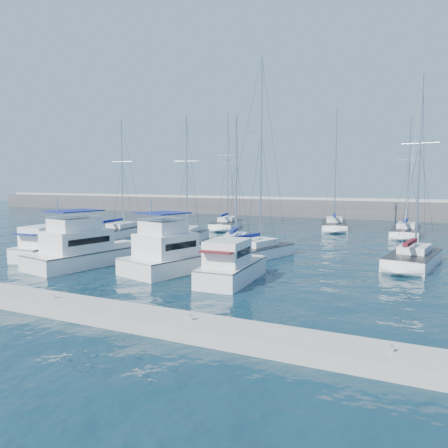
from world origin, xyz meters
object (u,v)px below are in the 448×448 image
at_px(sailboat_back_c, 406,232).
at_px(sailboat_back_b, 334,225).
at_px(sailboat_mid_c, 235,244).
at_px(sailboat_mid_d, 255,251).
at_px(sailboat_mid_e, 413,259).
at_px(motor_yacht_port_inner, 86,250).
at_px(sailboat_mid_b, 185,237).
at_px(motor_yacht_stbd_outer, 230,267).
at_px(sailboat_back_a, 226,224).
at_px(motor_yacht_stbd_inner, 172,256).
at_px(sailboat_mid_a, 120,232).
at_px(motor_yacht_port_outer, 47,248).

bearing_deg(sailboat_back_c, sailboat_back_b, 155.91).
distance_m(sailboat_mid_c, sailboat_mid_d, 4.40).
distance_m(sailboat_mid_c, sailboat_mid_e, 15.45).
distance_m(motor_yacht_port_inner, sailboat_mid_d, 13.72).
relative_size(sailboat_mid_b, sailboat_back_c, 0.96).
bearing_deg(sailboat_mid_d, motor_yacht_stbd_outer, -63.16).
xyz_separation_m(sailboat_mid_b, sailboat_back_a, (-1.88, 14.27, 0.03)).
distance_m(motor_yacht_stbd_inner, sailboat_mid_c, 10.76).
bearing_deg(sailboat_mid_a, sailboat_mid_b, -13.04).
bearing_deg(sailboat_mid_a, motor_yacht_stbd_inner, -47.62).
bearing_deg(motor_yacht_port_inner, sailboat_mid_c, 68.39).
distance_m(motor_yacht_stbd_outer, sailboat_back_c, 31.27).
bearing_deg(sailboat_mid_d, sailboat_back_c, 78.35).
relative_size(motor_yacht_port_inner, sailboat_mid_d, 0.60).
height_order(sailboat_mid_d, sailboat_back_b, sailboat_mid_d).
height_order(motor_yacht_port_outer, sailboat_mid_c, sailboat_mid_c).
bearing_deg(sailboat_mid_e, sailboat_back_a, 152.48).
distance_m(sailboat_mid_d, sailboat_back_a, 23.15).
xyz_separation_m(sailboat_mid_c, sailboat_back_c, (13.85, 18.04, -0.01)).
bearing_deg(sailboat_back_a, motor_yacht_port_inner, -100.09).
xyz_separation_m(motor_yacht_port_inner, sailboat_mid_d, (10.62, 8.66, -0.58)).
height_order(motor_yacht_stbd_outer, sailboat_back_a, sailboat_back_a).
bearing_deg(motor_yacht_stbd_outer, motor_yacht_stbd_inner, 163.22).
height_order(motor_yacht_stbd_inner, sailboat_mid_e, sailboat_mid_e).
bearing_deg(motor_yacht_port_inner, motor_yacht_port_outer, -176.38).
xyz_separation_m(sailboat_mid_c, sailboat_mid_e, (15.42, -0.95, 0.01)).
bearing_deg(sailboat_back_a, sailboat_mid_e, -49.09).
distance_m(sailboat_mid_c, sailboat_back_c, 22.75).
xyz_separation_m(sailboat_mid_a, sailboat_back_a, (7.68, 13.17, 0.02)).
bearing_deg(motor_yacht_port_inner, sailboat_mid_b, 99.06).
distance_m(sailboat_mid_a, sailboat_mid_d, 20.82).
relative_size(motor_yacht_stbd_outer, sailboat_back_a, 0.42).
height_order(sailboat_back_b, sailboat_back_c, sailboat_back_b).
height_order(sailboat_mid_d, sailboat_back_c, sailboat_mid_d).
xyz_separation_m(motor_yacht_stbd_outer, sailboat_back_c, (8.78, 30.01, -0.43)).
xyz_separation_m(motor_yacht_port_outer, sailboat_back_b, (16.90, 33.22, -0.41)).
distance_m(motor_yacht_port_outer, sailboat_mid_a, 15.25).
bearing_deg(motor_yacht_stbd_outer, sailboat_mid_c, 109.37).
bearing_deg(sailboat_back_b, sailboat_mid_e, -77.50).
bearing_deg(sailboat_mid_c, sailboat_back_c, 36.41).
distance_m(sailboat_mid_b, sailboat_back_c, 26.00).
height_order(sailboat_mid_c, sailboat_mid_d, sailboat_mid_d).
bearing_deg(sailboat_mid_e, sailboat_back_b, 123.51).
bearing_deg(sailboat_back_b, sailboat_mid_d, -105.76).
relative_size(sailboat_mid_c, sailboat_back_c, 0.91).
relative_size(motor_yacht_stbd_inner, sailboat_mid_d, 0.50).
distance_m(sailboat_mid_a, sailboat_back_b, 28.20).
bearing_deg(sailboat_back_c, sailboat_mid_d, -116.73).
bearing_deg(sailboat_back_c, sailboat_back_a, -176.64).
xyz_separation_m(motor_yacht_port_outer, sailboat_mid_a, (-4.30, 14.63, -0.43)).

